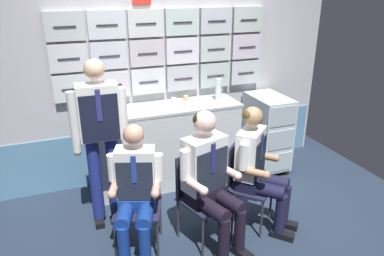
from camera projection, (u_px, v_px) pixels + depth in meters
ground at (212, 233)px, 3.60m from camera, size 4.80×4.80×0.04m
galley_bulkhead at (167, 86)px, 4.36m from camera, size 4.20×0.14×2.15m
galley_counter at (166, 145)px, 4.31m from camera, size 1.75×0.53×0.97m
service_trolley at (267, 131)px, 4.65m from camera, size 0.40×0.65×0.98m
folding_chair_left at (139, 194)px, 3.29m from camera, size 0.51×0.51×0.83m
crew_member_left at (135, 189)px, 3.08m from camera, size 0.52×0.64×1.21m
folding_chair_right at (198, 188)px, 3.38m from camera, size 0.50×0.50×0.83m
crew_member_right at (210, 175)px, 3.19m from camera, size 0.55×0.70×1.28m
folding_chair_by_counter at (241, 177)px, 3.58m from camera, size 0.57×0.57×0.83m
crew_member_by_counter at (258, 164)px, 3.45m from camera, size 0.64×0.65×1.24m
crew_member_standing at (100, 131)px, 3.42m from camera, size 0.53×0.27×1.66m
water_bottle_short at (111, 106)px, 3.74m from camera, size 0.07×0.07×0.26m
water_bottle_tall at (94, 103)px, 3.91m from camera, size 0.08×0.08×0.22m
sparkling_bottle_green at (219, 88)px, 4.31m from camera, size 0.07×0.07×0.30m
paper_cup_blue at (186, 98)px, 4.34m from camera, size 0.06×0.06×0.06m
paper_cup_tan at (174, 101)px, 4.21m from camera, size 0.06×0.06×0.07m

